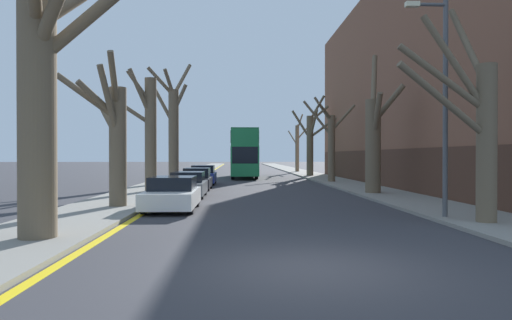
% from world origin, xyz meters
% --- Properties ---
extents(ground_plane, '(300.00, 300.00, 0.00)m').
position_xyz_m(ground_plane, '(0.00, 0.00, 0.00)').
color(ground_plane, '#333338').
extents(sidewalk_left, '(3.29, 120.00, 0.12)m').
position_xyz_m(sidewalk_left, '(-6.57, 50.00, 0.06)').
color(sidewalk_left, gray).
rests_on(sidewalk_left, ground).
extents(sidewalk_right, '(3.29, 120.00, 0.12)m').
position_xyz_m(sidewalk_right, '(6.57, 50.00, 0.06)').
color(sidewalk_right, gray).
rests_on(sidewalk_right, ground).
extents(building_facade_right, '(10.08, 37.22, 14.22)m').
position_xyz_m(building_facade_right, '(13.21, 22.41, 7.10)').
color(building_facade_right, brown).
rests_on(building_facade_right, ground).
extents(kerb_line_stripe, '(0.24, 120.00, 0.01)m').
position_xyz_m(kerb_line_stripe, '(-4.75, 50.00, 0.00)').
color(kerb_line_stripe, yellow).
rests_on(kerb_line_stripe, ground).
extents(street_tree_left_0, '(2.56, 4.93, 7.16)m').
position_xyz_m(street_tree_left_0, '(-6.02, 2.70, 3.74)').
color(street_tree_left_0, brown).
rests_on(street_tree_left_0, ground).
extents(street_tree_left_1, '(2.55, 3.09, 5.99)m').
position_xyz_m(street_tree_left_1, '(-6.14, 9.65, 2.84)').
color(street_tree_left_1, brown).
rests_on(street_tree_left_1, ground).
extents(street_tree_left_2, '(2.33, 1.46, 6.84)m').
position_xyz_m(street_tree_left_2, '(-6.26, 17.26, 3.48)').
color(street_tree_left_2, brown).
rests_on(street_tree_left_2, ground).
extents(street_tree_left_3, '(3.00, 3.59, 9.30)m').
position_xyz_m(street_tree_left_3, '(-6.08, 25.49, 4.18)').
color(street_tree_left_3, brown).
rests_on(street_tree_left_3, ground).
extents(street_tree_right_0, '(3.27, 2.52, 6.97)m').
position_xyz_m(street_tree_right_0, '(5.86, 4.88, 2.97)').
color(street_tree_right_0, brown).
rests_on(street_tree_right_0, ground).
extents(street_tree_right_1, '(1.86, 3.02, 7.83)m').
position_xyz_m(street_tree_right_1, '(6.00, 15.70, 3.00)').
color(street_tree_right_1, brown).
rests_on(street_tree_right_1, ground).
extents(street_tree_right_2, '(3.98, 2.01, 6.69)m').
position_xyz_m(street_tree_right_2, '(5.87, 26.48, 3.13)').
color(street_tree_right_2, brown).
rests_on(street_tree_right_2, ground).
extents(street_tree_right_3, '(4.43, 2.60, 8.11)m').
position_xyz_m(street_tree_right_3, '(6.06, 36.98, 3.66)').
color(street_tree_right_3, brown).
rests_on(street_tree_right_3, ground).
extents(street_tree_right_4, '(2.29, 5.67, 7.16)m').
position_xyz_m(street_tree_right_4, '(6.24, 48.99, 3.39)').
color(street_tree_right_4, brown).
rests_on(street_tree_right_4, ground).
extents(double_decker_bus, '(2.45, 10.19, 4.50)m').
position_xyz_m(double_decker_bus, '(-0.69, 34.90, 2.54)').
color(double_decker_bus, '#1E7F47').
rests_on(double_decker_bus, ground).
extents(parked_car_0, '(1.88, 4.07, 1.29)m').
position_xyz_m(parked_car_0, '(-3.84, 9.26, 0.62)').
color(parked_car_0, silver).
rests_on(parked_car_0, ground).
extents(parked_car_1, '(1.76, 3.92, 1.28)m').
position_xyz_m(parked_car_1, '(-3.84, 14.77, 0.61)').
color(parked_car_1, '#4C5156').
rests_on(parked_car_1, ground).
extents(parked_car_2, '(1.74, 3.94, 1.34)m').
position_xyz_m(parked_car_2, '(-3.84, 19.88, 0.63)').
color(parked_car_2, black).
rests_on(parked_car_2, ground).
extents(parked_car_3, '(1.79, 3.97, 1.40)m').
position_xyz_m(parked_car_3, '(-3.84, 24.97, 0.66)').
color(parked_car_3, navy).
rests_on(parked_car_3, ground).
extents(lamp_post, '(1.40, 0.20, 7.13)m').
position_xyz_m(lamp_post, '(5.31, 6.07, 4.02)').
color(lamp_post, '#4C4F54').
rests_on(lamp_post, ground).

